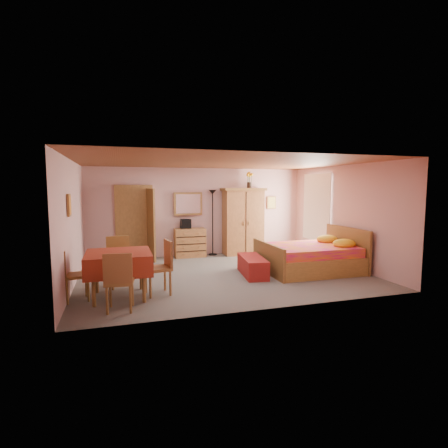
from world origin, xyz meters
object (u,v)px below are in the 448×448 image
object	(u,v)px
sunflower_vase	(249,180)
bed	(309,250)
stereo	(186,224)
chest_of_drawers	(190,243)
dining_table	(119,275)
chair_east	(158,268)
wardrobe	(243,221)
bench	(252,266)
chair_south	(120,281)
chair_west	(76,275)
wall_mirror	(188,204)
chair_north	(120,262)
floor_lamp	(213,223)

from	to	relation	value
sunflower_vase	bed	xyz separation A→B (m)	(0.58, -2.53, -1.74)
stereo	chest_of_drawers	bearing A→B (deg)	-27.46
bed	dining_table	distance (m)	4.50
chest_of_drawers	sunflower_vase	xyz separation A→B (m)	(1.84, -0.01, 1.84)
stereo	chair_east	xyz separation A→B (m)	(-1.20, -3.43, -0.46)
wardrobe	bench	xyz separation A→B (m)	(-0.67, -2.46, -0.79)
wardrobe	sunflower_vase	bearing A→B (deg)	16.03
sunflower_vase	chair_south	xyz separation A→B (m)	(-3.85, -4.05, -1.76)
stereo	chair_east	size ratio (longest dim) A/B	0.29
dining_table	chair_west	distance (m)	0.74
wall_mirror	stereo	size ratio (longest dim) A/B	2.90
stereo	dining_table	distance (m)	3.94
chair_north	bench	bearing A→B (deg)	171.64
chest_of_drawers	chair_west	size ratio (longest dim) A/B	0.94
wardrobe	sunflower_vase	distance (m)	1.27
chest_of_drawers	wall_mirror	world-z (taller)	wall_mirror
chest_of_drawers	chair_west	xyz separation A→B (m)	(-2.75, -3.30, 0.05)
bed	chair_west	distance (m)	5.22
wall_mirror	wardrobe	distance (m)	1.73
dining_table	chair_north	distance (m)	0.74
stereo	sunflower_vase	distance (m)	2.33
wall_mirror	dining_table	xyz separation A→B (m)	(-2.01, -3.56, -1.13)
chair_north	chair_south	bearing A→B (deg)	79.25
chest_of_drawers	dining_table	bearing A→B (deg)	-119.86
bed	floor_lamp	bearing A→B (deg)	123.68
stereo	chair_north	bearing A→B (deg)	-125.08
wardrobe	bench	size ratio (longest dim) A/B	1.58
chair_east	wardrobe	bearing A→B (deg)	-49.65
chair_south	chair_north	distance (m)	1.45
floor_lamp	chair_north	xyz separation A→B (m)	(-2.70, -2.71, -0.47)
chest_of_drawers	bed	bearing A→B (deg)	-45.34
wardrobe	chair_west	xyz separation A→B (m)	(-4.37, -3.23, -0.54)
chest_of_drawers	dining_table	world-z (taller)	dining_table
dining_table	stereo	bearing A→B (deg)	60.82
bench	wall_mirror	bearing A→B (deg)	109.24
chair_west	stereo	bearing A→B (deg)	131.55
chair_east	chair_west	bearing A→B (deg)	79.54
floor_lamp	wall_mirror	bearing A→B (deg)	171.28
stereo	bed	size ratio (longest dim) A/B	0.13
chair_west	chair_east	bearing A→B (deg)	77.13
floor_lamp	chair_east	bearing A→B (deg)	-120.32
floor_lamp	wardrobe	distance (m)	0.92
stereo	chair_south	size ratio (longest dim) A/B	0.30
wall_mirror	chair_south	xyz separation A→B (m)	(-2.01, -4.27, -1.05)
sunflower_vase	chair_east	bearing A→B (deg)	-133.21
bed	chair_west	world-z (taller)	bed
stereo	wall_mirror	bearing A→B (deg)	53.27
wardrobe	sunflower_vase	world-z (taller)	sunflower_vase
dining_table	chair_north	world-z (taller)	chair_north
wall_mirror	chair_north	bearing A→B (deg)	-130.10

